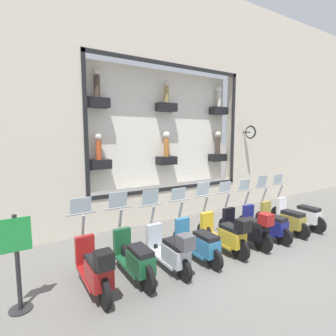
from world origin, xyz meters
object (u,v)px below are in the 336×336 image
object	(u,v)px
scooter_silver_6	(170,249)
shop_sign_post	(17,260)
scooter_olive_1	(284,219)
scooter_yellow_4	(225,234)
scooter_red_8	(95,268)
scooter_teal_5	(198,242)
scooter_green_7	(134,258)
scooter_white_0	(300,214)
scooter_black_3	(248,228)
scooter_navy_2	(266,224)

from	to	relation	value
scooter_silver_6	shop_sign_post	size ratio (longest dim) A/B	1.11
scooter_olive_1	scooter_yellow_4	distance (m)	2.40
scooter_red_8	shop_sign_post	world-z (taller)	shop_sign_post
scooter_teal_5	scooter_green_7	distance (m)	1.60
scooter_red_8	shop_sign_post	size ratio (longest dim) A/B	1.12
scooter_red_8	scooter_green_7	bearing A→B (deg)	-85.76
scooter_white_0	scooter_olive_1	bearing A→B (deg)	90.23
scooter_teal_5	scooter_green_7	xyz separation A→B (m)	(0.01, 1.60, 0.03)
scooter_silver_6	scooter_red_8	world-z (taller)	scooter_red_8
scooter_silver_6	scooter_red_8	distance (m)	1.60
scooter_white_0	scooter_yellow_4	size ratio (longest dim) A/B	1.00
scooter_yellow_4	scooter_teal_5	xyz separation A→B (m)	(0.05, 0.80, -0.06)
shop_sign_post	scooter_green_7	bearing A→B (deg)	-93.42
scooter_yellow_4	scooter_teal_5	world-z (taller)	scooter_yellow_4
scooter_yellow_4	scooter_green_7	bearing A→B (deg)	88.49
scooter_white_0	shop_sign_post	distance (m)	7.61
scooter_black_3	shop_sign_post	size ratio (longest dim) A/B	1.12
scooter_teal_5	scooter_green_7	world-z (taller)	scooter_green_7
scooter_red_8	scooter_teal_5	bearing A→B (deg)	-88.80
scooter_silver_6	scooter_green_7	distance (m)	0.80
scooter_white_0	scooter_yellow_4	world-z (taller)	scooter_yellow_4
scooter_olive_1	scooter_navy_2	bearing A→B (deg)	90.13
scooter_navy_2	scooter_silver_6	distance (m)	3.20
scooter_teal_5	shop_sign_post	size ratio (longest dim) A/B	1.11
scooter_silver_6	scooter_olive_1	bearing A→B (deg)	-89.04
scooter_white_0	scooter_navy_2	world-z (taller)	scooter_white_0
scooter_white_0	shop_sign_post	world-z (taller)	shop_sign_post
scooter_white_0	scooter_green_7	bearing A→B (deg)	89.96
scooter_navy_2	shop_sign_post	size ratio (longest dim) A/B	1.11
scooter_black_3	scooter_green_7	bearing A→B (deg)	88.85
scooter_teal_5	scooter_red_8	world-z (taller)	scooter_red_8
scooter_green_7	shop_sign_post	size ratio (longest dim) A/B	1.12
scooter_navy_2	scooter_silver_6	world-z (taller)	scooter_silver_6
scooter_olive_1	scooter_green_7	size ratio (longest dim) A/B	0.99
scooter_teal_5	scooter_black_3	bearing A→B (deg)	-91.97
scooter_white_0	scooter_silver_6	world-z (taller)	scooter_white_0
shop_sign_post	scooter_yellow_4	bearing A→B (deg)	-92.37
scooter_olive_1	scooter_yellow_4	world-z (taller)	scooter_yellow_4
scooter_olive_1	scooter_black_3	distance (m)	1.60
scooter_navy_2	scooter_teal_5	bearing A→B (deg)	90.00
scooter_teal_5	scooter_green_7	bearing A→B (deg)	89.67
scooter_yellow_4	shop_sign_post	xyz separation A→B (m)	(0.18, 4.39, 0.39)
scooter_green_7	scooter_teal_5	bearing A→B (deg)	-90.33
scooter_yellow_4	scooter_green_7	size ratio (longest dim) A/B	1.00
scooter_yellow_4	scooter_red_8	bearing A→B (deg)	89.93
scooter_silver_6	scooter_red_8	xyz separation A→B (m)	(0.01, 1.60, 0.03)
scooter_olive_1	scooter_red_8	size ratio (longest dim) A/B	0.99
scooter_navy_2	shop_sign_post	world-z (taller)	shop_sign_post
scooter_olive_1	shop_sign_post	world-z (taller)	scooter_olive_1
scooter_white_0	shop_sign_post	xyz separation A→B (m)	(0.12, 7.60, 0.44)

